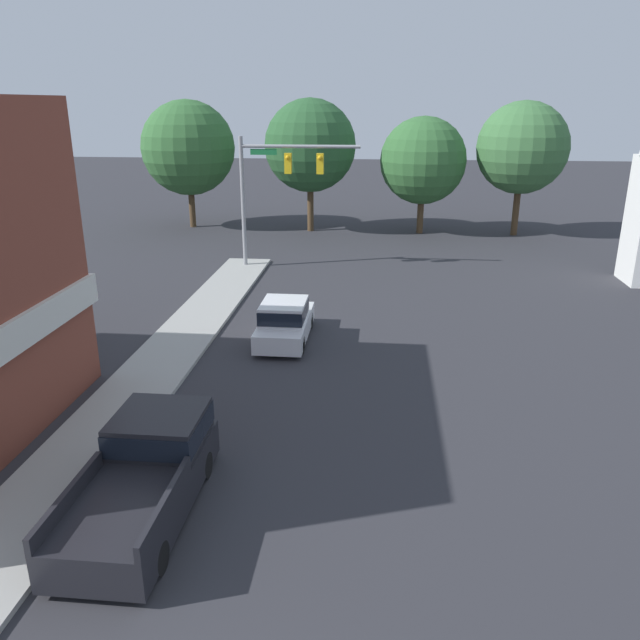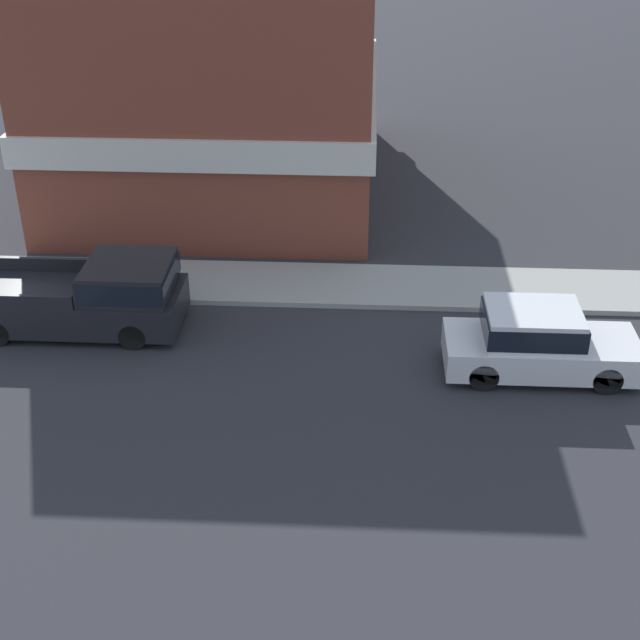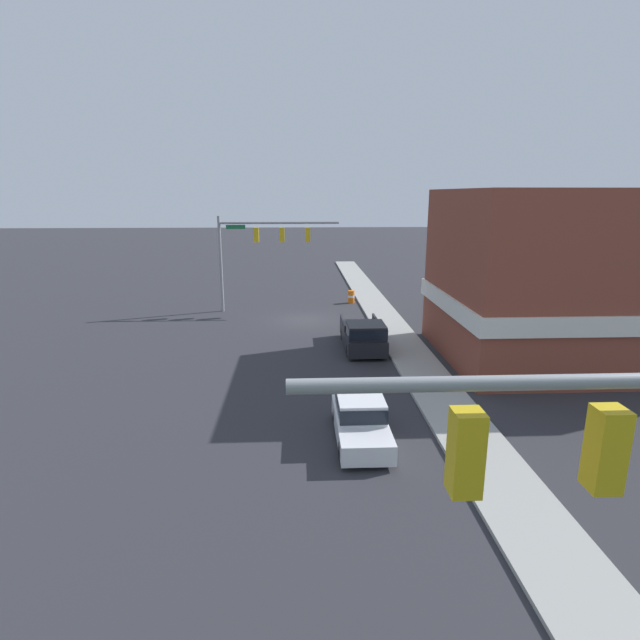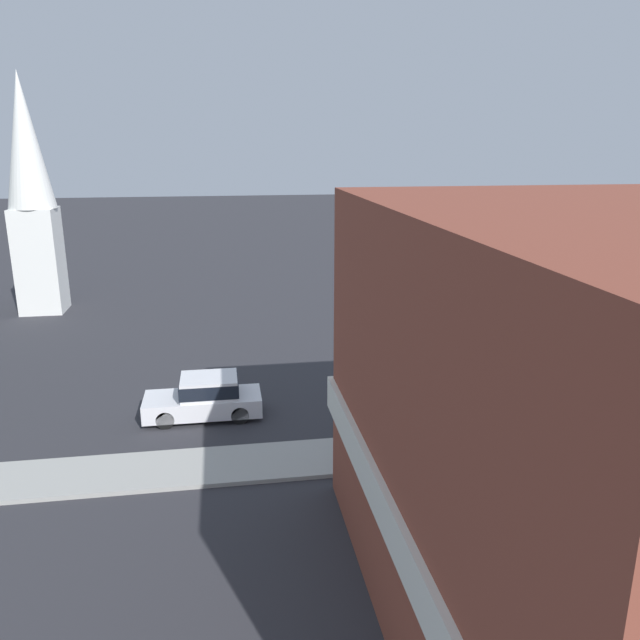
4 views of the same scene
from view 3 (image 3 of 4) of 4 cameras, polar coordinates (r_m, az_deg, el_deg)
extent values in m
plane|color=#2D2D33|center=(34.96, -1.83, -0.01)|extent=(200.00, 200.00, 0.00)
cube|color=#9E9E99|center=(35.48, 7.42, 0.21)|extent=(2.40, 60.00, 0.14)
cylinder|color=gray|center=(37.72, -11.27, 6.23)|extent=(0.22, 0.22, 7.05)
cylinder|color=gray|center=(37.04, -4.70, 11.02)|extent=(8.71, 0.18, 0.18)
cube|color=gold|center=(37.19, -7.29, 9.63)|extent=(0.36, 0.36, 1.05)
sphere|color=green|center=(37.36, -7.29, 10.14)|extent=(0.22, 0.22, 0.22)
cube|color=gold|center=(37.09, -4.36, 9.69)|extent=(0.36, 0.36, 1.05)
sphere|color=green|center=(37.26, -4.36, 10.20)|extent=(0.22, 0.22, 0.22)
cube|color=gold|center=(37.08, -1.42, 9.72)|extent=(0.36, 0.36, 1.05)
sphere|color=green|center=(37.26, -1.43, 10.23)|extent=(0.22, 0.22, 0.22)
cube|color=#196B38|center=(37.29, -9.62, 10.45)|extent=(1.40, 0.04, 0.30)
cylinder|color=gray|center=(6.35, 25.87, -6.40)|extent=(6.27, 0.18, 0.18)
cube|color=gold|center=(7.00, 29.86, -12.70)|extent=(0.36, 0.36, 1.05)
sphere|color=yellow|center=(7.03, 29.32, -9.71)|extent=(0.22, 0.22, 0.22)
cube|color=gold|center=(6.29, 16.31, -14.35)|extent=(0.36, 0.36, 1.05)
sphere|color=yellow|center=(6.32, 15.92, -10.99)|extent=(0.22, 0.22, 0.22)
cylinder|color=black|center=(17.26, 7.88, -14.50)|extent=(0.22, 0.66, 0.66)
cylinder|color=black|center=(17.06, 2.57, -14.74)|extent=(0.22, 0.66, 0.66)
cylinder|color=black|center=(19.62, 6.46, -10.76)|extent=(0.22, 0.66, 0.66)
cylinder|color=black|center=(19.44, 1.85, -10.92)|extent=(0.22, 0.66, 0.66)
cube|color=silver|center=(18.23, 4.68, -12.06)|extent=(1.77, 4.33, 0.69)
cube|color=silver|center=(18.16, 4.62, -9.69)|extent=(1.63, 2.08, 0.73)
cube|color=black|center=(18.16, 4.62, -9.69)|extent=(1.65, 2.16, 0.51)
cylinder|color=black|center=(27.37, 7.26, -3.46)|extent=(0.22, 0.66, 0.66)
cylinder|color=black|center=(27.11, 3.28, -3.54)|extent=(0.22, 0.66, 0.66)
cylinder|color=black|center=(30.46, 6.22, -1.60)|extent=(0.22, 0.66, 0.66)
cylinder|color=black|center=(30.23, 2.65, -1.65)|extent=(0.22, 0.66, 0.66)
cube|color=black|center=(28.69, 4.85, -1.98)|extent=(2.13, 5.29, 0.85)
cube|color=black|center=(27.10, 5.27, -1.19)|extent=(2.02, 2.01, 0.76)
cube|color=black|center=(27.10, 5.27, -1.19)|extent=(2.04, 2.09, 0.53)
cube|color=black|center=(29.78, 6.50, -0.22)|extent=(0.12, 2.98, 0.35)
cube|color=black|center=(29.53, 2.65, -0.27)|extent=(0.12, 2.98, 0.35)
cylinder|color=orange|center=(40.44, 3.58, 2.66)|extent=(0.53, 0.53, 1.01)
cylinder|color=white|center=(40.43, 3.59, 2.73)|extent=(0.55, 0.55, 0.18)
cube|color=brown|center=(29.15, 26.69, 4.48)|extent=(12.75, 9.92, 8.83)
cube|color=silver|center=(29.38, 26.40, 1.86)|extent=(13.05, 10.22, 0.90)
camera|label=1|loc=(38.46, -4.81, 14.23)|focal=35.00mm
camera|label=2|loc=(25.43, -41.29, 16.30)|focal=50.00mm
camera|label=4|loc=(29.70, 53.46, 11.31)|focal=35.00mm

